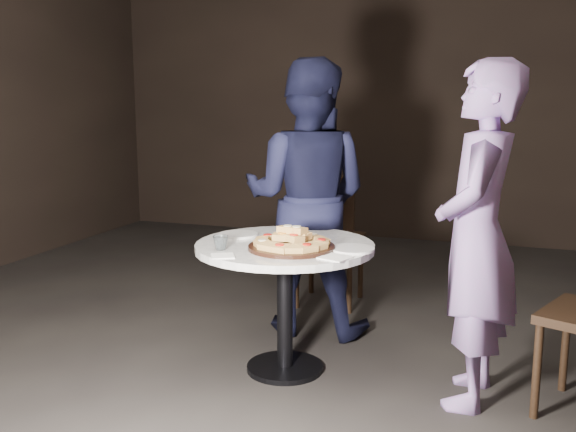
{
  "coord_description": "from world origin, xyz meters",
  "views": [
    {
      "loc": [
        0.98,
        -2.87,
        1.38
      ],
      "look_at": [
        -0.05,
        0.14,
        0.8
      ],
      "focal_mm": 40.0,
      "sensor_mm": 36.0,
      "label": 1
    }
  ],
  "objects": [
    {
      "name": "diner_navy",
      "position": [
        -0.12,
        0.72,
        0.81
      ],
      "size": [
        0.81,
        0.65,
        1.62
      ],
      "primitive_type": "imported",
      "rotation": [
        0.0,
        0.0,
        3.18
      ],
      "color": "black",
      "rests_on": "ground"
    },
    {
      "name": "chair_far",
      "position": [
        -0.12,
        1.16,
        0.52
      ],
      "size": [
        0.43,
        0.45,
        0.9
      ],
      "rotation": [
        0.0,
        0.0,
        3.15
      ],
      "color": "black",
      "rests_on": "ground"
    },
    {
      "name": "diner_teal",
      "position": [
        0.88,
        0.06,
        0.78
      ],
      "size": [
        0.4,
        0.59,
        1.56
      ],
      "primitive_type": "imported",
      "rotation": [
        0.0,
        0.0,
        -1.62
      ],
      "color": "#8469A8",
      "rests_on": "ground"
    },
    {
      "name": "serving_board",
      "position": [
        0.03,
        -0.02,
        0.68
      ],
      "size": [
        0.53,
        0.53,
        0.02
      ],
      "primitive_type": "cylinder",
      "rotation": [
        0.0,
        0.0,
        0.34
      ],
      "color": "black",
      "rests_on": "table"
    },
    {
      "name": "napkin_far",
      "position": [
        0.27,
        -0.13,
        0.68
      ],
      "size": [
        0.16,
        0.16,
        0.01
      ],
      "primitive_type": "cube",
      "rotation": [
        0.0,
        0.0,
        -0.33
      ],
      "color": "white",
      "rests_on": "table"
    },
    {
      "name": "napkin_near",
      "position": [
        -0.22,
        -0.26,
        0.68
      ],
      "size": [
        0.14,
        0.14,
        0.01
      ],
      "primitive_type": "cube",
      "rotation": [
        0.0,
        0.0,
        0.5
      ],
      "color": "white",
      "rests_on": "table"
    },
    {
      "name": "floor",
      "position": [
        0.0,
        0.0,
        0.0
      ],
      "size": [
        7.0,
        7.0,
        0.0
      ],
      "primitive_type": "plane",
      "color": "black",
      "rests_on": "ground"
    },
    {
      "name": "water_glass",
      "position": [
        -0.29,
        -0.14,
        0.71
      ],
      "size": [
        0.09,
        0.09,
        0.07
      ],
      "primitive_type": "imported",
      "rotation": [
        0.0,
        0.0,
        0.28
      ],
      "color": "silver",
      "rests_on": "table"
    },
    {
      "name": "table",
      "position": [
        -0.05,
        0.09,
        0.55
      ],
      "size": [
        1.15,
        1.15,
        0.67
      ],
      "rotation": [
        0.0,
        0.0,
        -0.35
      ],
      "color": "black",
      "rests_on": "ground"
    },
    {
      "name": "plate_left",
      "position": [
        -0.34,
        0.19,
        0.68
      ],
      "size": [
        0.24,
        0.24,
        0.01
      ],
      "primitive_type": "cylinder",
      "rotation": [
        0.0,
        0.0,
        0.19
      ],
      "color": "white",
      "rests_on": "table"
    },
    {
      "name": "focaccia_pile",
      "position": [
        0.03,
        -0.02,
        0.72
      ],
      "size": [
        0.38,
        0.38,
        0.1
      ],
      "rotation": [
        0.0,
        0.0,
        0.16
      ],
      "color": "tan",
      "rests_on": "serving_board"
    },
    {
      "name": "plate_right",
      "position": [
        0.31,
        0.05,
        0.68
      ],
      "size": [
        0.24,
        0.24,
        0.01
      ],
      "primitive_type": "cylinder",
      "rotation": [
        0.0,
        0.0,
        -0.13
      ],
      "color": "white",
      "rests_on": "table"
    }
  ]
}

